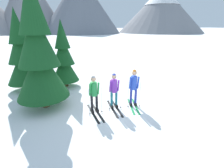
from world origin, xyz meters
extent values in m
plane|color=white|center=(0.00, 0.00, 0.00)|extent=(400.00, 400.00, 0.00)
cube|color=black|center=(-0.86, -0.37, 0.01)|extent=(0.30, 1.76, 0.02)
cube|color=black|center=(-1.07, -0.40, 0.01)|extent=(0.30, 1.76, 0.02)
cube|color=black|center=(-0.87, -0.27, 0.08)|extent=(0.14, 0.27, 0.12)
cylinder|color=black|center=(-0.87, -0.27, 0.52)|extent=(0.11, 0.11, 0.79)
cube|color=black|center=(-1.09, -0.30, 0.08)|extent=(0.14, 0.27, 0.12)
cylinder|color=black|center=(-1.09, -0.30, 0.52)|extent=(0.11, 0.11, 0.79)
cylinder|color=#238C42|center=(-0.98, -0.28, 1.09)|extent=(0.28, 0.28, 0.59)
sphere|color=tan|center=(-0.98, -0.28, 1.53)|extent=(0.21, 0.21, 0.21)
sphere|color=gray|center=(-0.98, -0.28, 1.59)|extent=(0.16, 0.16, 0.16)
cylinder|color=#238C42|center=(-0.79, -0.32, 1.11)|extent=(0.10, 0.20, 0.57)
cylinder|color=#238C42|center=(-1.15, -0.36, 1.11)|extent=(0.10, 0.20, 0.57)
cylinder|color=#A5A5AD|center=(-0.69, -0.43, 0.59)|extent=(0.02, 0.02, 1.19)
cylinder|color=black|center=(-0.69, -0.43, 0.06)|extent=(0.07, 0.07, 0.01)
cylinder|color=#A5A5AD|center=(-1.22, -0.49, 0.59)|extent=(0.02, 0.02, 1.19)
cylinder|color=black|center=(-1.22, -0.49, 0.06)|extent=(0.07, 0.07, 0.01)
cube|color=black|center=(0.07, -0.20, 0.01)|extent=(0.09, 1.74, 0.02)
cube|color=black|center=(-0.15, -0.20, 0.01)|extent=(0.09, 1.74, 0.02)
cube|color=black|center=(0.07, -0.10, 0.08)|extent=(0.11, 0.26, 0.12)
cylinder|color=#1E6B7A|center=(0.07, -0.10, 0.51)|extent=(0.11, 0.11, 0.78)
cube|color=black|center=(-0.15, -0.10, 0.08)|extent=(0.11, 0.26, 0.12)
cylinder|color=#1E6B7A|center=(-0.15, -0.10, 0.51)|extent=(0.11, 0.11, 0.78)
cylinder|color=purple|center=(-0.04, -0.10, 1.07)|extent=(0.28, 0.28, 0.59)
sphere|color=tan|center=(-0.04, -0.10, 1.51)|extent=(0.21, 0.21, 0.21)
sphere|color=#2D389E|center=(-0.04, -0.10, 1.57)|extent=(0.16, 0.16, 0.16)
cylinder|color=purple|center=(0.14, -0.16, 1.09)|extent=(0.08, 0.19, 0.56)
cylinder|color=purple|center=(-0.22, -0.16, 1.09)|extent=(0.08, 0.19, 0.56)
cylinder|color=#A5A5AD|center=(0.23, -0.28, 0.59)|extent=(0.02, 0.02, 1.17)
cylinder|color=black|center=(0.23, -0.28, 0.06)|extent=(0.07, 0.07, 0.01)
cylinder|color=#A5A5AD|center=(-0.31, -0.28, 0.59)|extent=(0.02, 0.02, 1.17)
cylinder|color=black|center=(-0.31, -0.28, 0.06)|extent=(0.07, 0.07, 0.01)
cube|color=maroon|center=(-0.04, 0.07, 1.10)|extent=(0.26, 0.16, 0.36)
cube|color=green|center=(0.98, -0.26, 0.01)|extent=(0.40, 1.60, 0.02)
cube|color=green|center=(0.77, -0.22, 0.01)|extent=(0.40, 1.60, 0.02)
cube|color=black|center=(1.00, -0.16, 0.08)|extent=(0.16, 0.28, 0.12)
cylinder|color=#2D389E|center=(1.00, -0.16, 0.54)|extent=(0.11, 0.11, 0.84)
cube|color=black|center=(0.79, -0.12, 0.08)|extent=(0.16, 0.28, 0.12)
cylinder|color=#2D389E|center=(0.79, -0.12, 0.54)|extent=(0.11, 0.11, 0.84)
cylinder|color=blue|center=(0.89, -0.14, 1.15)|extent=(0.28, 0.28, 0.63)
sphere|color=tan|center=(0.89, -0.14, 1.61)|extent=(0.23, 0.23, 0.23)
sphere|color=#B76019|center=(0.89, -0.14, 1.68)|extent=(0.17, 0.17, 0.17)
cylinder|color=blue|center=(1.06, -0.24, 1.17)|extent=(0.12, 0.21, 0.60)
cylinder|color=blue|center=(0.71, -0.17, 1.17)|extent=(0.12, 0.21, 0.60)
cylinder|color=#A5A5AD|center=(1.12, -0.37, 0.63)|extent=(0.02, 0.02, 1.26)
cylinder|color=black|center=(1.12, -0.37, 0.06)|extent=(0.07, 0.07, 0.01)
cylinder|color=#A5A5AD|center=(0.59, -0.27, 0.63)|extent=(0.02, 0.02, 1.26)
cylinder|color=black|center=(0.59, -0.27, 0.06)|extent=(0.07, 0.07, 0.01)
cube|color=black|center=(0.93, 0.02, 1.18)|extent=(0.29, 0.21, 0.36)
cylinder|color=#51381E|center=(-4.38, 3.56, 0.44)|extent=(0.27, 0.27, 0.87)
cone|color=#14471E|center=(-4.38, 3.56, 1.36)|extent=(1.87, 1.87, 1.85)
cone|color=#14471E|center=(-4.38, 3.56, 2.53)|extent=(1.43, 1.43, 1.85)
cone|color=#14471E|center=(-4.38, 3.56, 3.59)|extent=(1.02, 1.02, 1.85)
cylinder|color=#51381E|center=(-2.12, 3.48, 0.38)|extent=(0.24, 0.24, 0.77)
cone|color=#14471E|center=(-2.12, 3.48, 1.19)|extent=(1.64, 1.64, 1.62)
cone|color=#14471E|center=(-2.12, 3.48, 2.22)|extent=(1.25, 1.25, 1.62)
cone|color=#14471E|center=(-2.12, 3.48, 3.16)|extent=(0.90, 0.90, 1.62)
cylinder|color=#51381E|center=(-3.09, 0.87, 0.53)|extent=(0.33, 0.33, 1.07)
cone|color=#14471E|center=(-3.09, 0.87, 1.66)|extent=(2.28, 2.28, 2.25)
cone|color=#14471E|center=(-3.09, 0.87, 3.08)|extent=(1.74, 1.74, 2.25)
cone|color=#14471E|center=(-3.09, 0.87, 4.38)|extent=(1.24, 1.24, 2.25)
cone|color=gray|center=(-15.00, 78.38, 13.24)|extent=(28.96, 28.96, 26.47)
cone|color=slate|center=(6.25, 74.35, 12.23)|extent=(35.02, 35.02, 24.46)
cone|color=gray|center=(44.55, 71.45, 10.31)|extent=(40.80, 40.80, 20.63)
camera|label=1|loc=(-1.99, -6.78, 3.63)|focal=26.75mm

